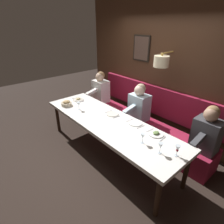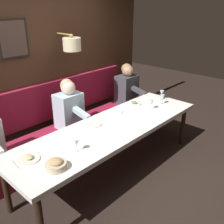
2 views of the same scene
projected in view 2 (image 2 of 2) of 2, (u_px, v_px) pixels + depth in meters
ground_plane at (112, 171)px, 3.80m from camera, size 12.00×12.00×0.00m
dining_table at (112, 130)px, 3.53m from camera, size 0.90×3.03×0.74m
banquette_bench at (73, 138)px, 4.27m from camera, size 0.52×3.23×0.45m
back_wall_panel at (46, 65)px, 4.17m from camera, size 0.59×4.43×2.90m
diner_nearest at (127, 85)px, 4.96m from camera, size 0.60×0.40×0.79m
diner_near at (69, 106)px, 4.00m from camera, size 0.60×0.40×0.79m
place_setting_0 at (93, 124)px, 3.55m from camera, size 0.24×0.32×0.01m
place_setting_1 at (134, 103)px, 4.26m from camera, size 0.24×0.32×0.05m
place_setting_2 at (115, 111)px, 3.96m from camera, size 0.24×0.32×0.01m
place_setting_3 at (29, 159)px, 2.76m from camera, size 0.24×0.32×0.05m
wine_glass_0 at (151, 102)px, 4.01m from camera, size 0.07×0.07×0.16m
wine_glass_1 at (162, 97)px, 4.22m from camera, size 0.07×0.07×0.16m
wine_glass_2 at (162, 93)px, 4.42m from camera, size 0.07×0.07×0.16m
wine_glass_3 at (76, 143)px, 2.87m from camera, size 0.07×0.07×0.16m
bread_bowl at (56, 165)px, 2.60m from camera, size 0.22×0.22×0.12m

